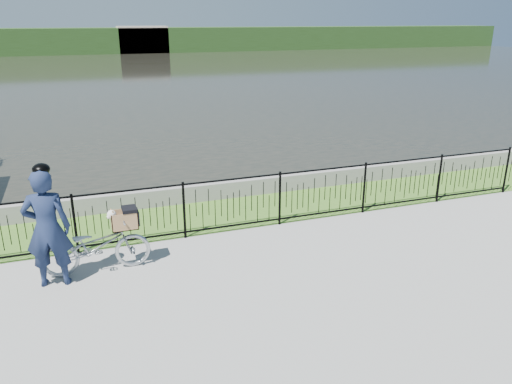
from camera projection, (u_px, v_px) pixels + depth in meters
name	position (u px, v px, depth m)	size (l,w,h in m)	color
ground	(261.00, 265.00, 8.72)	(120.00, 120.00, 0.00)	gray
grass_strip	(220.00, 213.00, 11.03)	(60.00, 2.00, 0.01)	#426C21
water	(111.00, 75.00, 38.03)	(120.00, 120.00, 0.00)	black
quay_wall	(209.00, 191.00, 11.85)	(60.00, 0.30, 0.40)	gray
fence	(234.00, 204.00, 9.95)	(14.00, 0.06, 1.15)	black
far_treeline	(92.00, 41.00, 61.52)	(120.00, 6.00, 3.00)	#214018
far_building_right	(143.00, 40.00, 62.08)	(6.00, 3.00, 3.20)	#A59785
bicycle_rig	(97.00, 245.00, 8.38)	(1.77, 0.62, 1.10)	#ABB1B7
cyclist	(47.00, 227.00, 7.79)	(0.76, 0.54, 2.02)	#16213F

